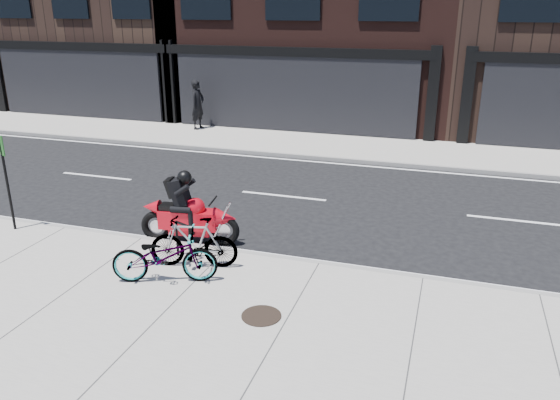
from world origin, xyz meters
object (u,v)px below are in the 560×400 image
(motorcycle, at_px, (193,214))
(sign_post, at_px, (6,174))
(bike_rack, at_px, (183,238))
(manhole_cover, at_px, (261,316))
(pedestrian, at_px, (198,105))
(bicycle_front, at_px, (165,256))
(bicycle_rear, at_px, (194,242))

(motorcycle, relative_size, sign_post, 1.02)
(sign_post, bearing_deg, bike_rack, 22.33)
(bike_rack, relative_size, sign_post, 0.35)
(motorcycle, relative_size, manhole_cover, 3.36)
(bike_rack, bearing_deg, manhole_cover, -35.50)
(pedestrian, relative_size, sign_post, 0.91)
(manhole_cover, bearing_deg, bike_rack, 144.50)
(bicycle_front, relative_size, pedestrian, 0.97)
(motorcycle, bearing_deg, bike_rack, -83.71)
(motorcycle, relative_size, pedestrian, 1.12)
(motorcycle, bearing_deg, manhole_cover, -55.45)
(sign_post, bearing_deg, bicycle_rear, 19.40)
(motorcycle, xyz_separation_m, sign_post, (-4.11, -0.82, 0.75))
(bicycle_rear, relative_size, manhole_cover, 2.58)
(bicycle_rear, xyz_separation_m, manhole_cover, (1.84, -1.31, -0.50))
(bicycle_front, distance_m, manhole_cover, 2.22)
(bicycle_front, bearing_deg, motorcycle, -8.02)
(pedestrian, bearing_deg, manhole_cover, -141.63)
(bike_rack, bearing_deg, pedestrian, 114.56)
(bicycle_rear, distance_m, motorcycle, 1.43)
(bicycle_rear, xyz_separation_m, sign_post, (-4.75, 0.46, 0.79))
(bicycle_front, bearing_deg, sign_post, 55.88)
(bike_rack, relative_size, pedestrian, 0.39)
(bicycle_rear, relative_size, pedestrian, 0.86)
(bike_rack, relative_size, bicycle_rear, 0.45)
(motorcycle, bearing_deg, sign_post, -178.03)
(pedestrian, distance_m, sign_post, 11.13)
(bicycle_rear, bearing_deg, sign_post, -109.11)
(motorcycle, height_order, manhole_cover, motorcycle)
(bicycle_front, bearing_deg, pedestrian, 3.68)
(bicycle_front, distance_m, motorcycle, 2.03)
(bicycle_front, xyz_separation_m, motorcycle, (-0.41, 1.98, 0.04))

